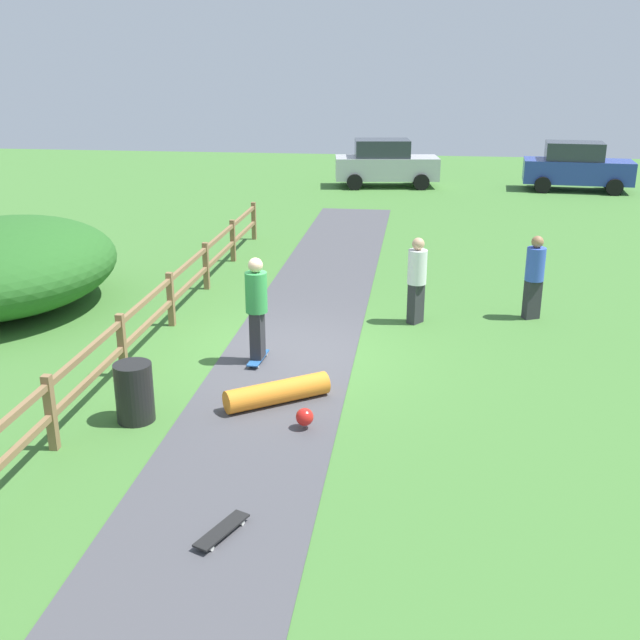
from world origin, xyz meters
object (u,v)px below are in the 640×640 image
object	(u,v)px
skater_fallen	(279,394)
skateboard_loose	(222,530)
bush_large	(3,265)
skater_riding	(257,305)
bystander_white	(417,276)
parked_car_blue	(577,167)
trash_bin	(134,392)
parked_car_silver	(385,163)
bystander_blue	(535,273)

from	to	relation	value
skater_fallen	skateboard_loose	xyz separation A→B (m)	(-0.02, -3.44, -0.11)
bush_large	skater_riding	size ratio (longest dim) A/B	2.89
bystander_white	parked_car_blue	xyz separation A→B (m)	(6.12, 17.10, -0.01)
bush_large	trash_bin	size ratio (longest dim) A/B	6.06
trash_bin	parked_car_blue	size ratio (longest dim) A/B	0.21
skateboard_loose	parked_car_silver	xyz separation A→B (m)	(0.52, 24.74, 0.87)
skater_fallen	parked_car_blue	distance (m)	22.82
skater_fallen	skateboard_loose	size ratio (longest dim) A/B	1.95
skater_riding	skater_fallen	distance (m)	2.02
parked_car_blue	parked_car_silver	bearing A→B (deg)	-179.91
bush_large	bystander_white	xyz separation A→B (m)	(8.71, 0.15, 0.03)
parked_car_silver	skater_fallen	bearing A→B (deg)	-91.35
skateboard_loose	bystander_blue	size ratio (longest dim) A/B	0.47
skater_riding	skateboard_loose	world-z (taller)	skater_riding
bush_large	skater_riding	world-z (taller)	skater_riding
bystander_white	bystander_blue	bearing A→B (deg)	14.16
trash_bin	bystander_blue	distance (m)	8.50
skater_fallen	parked_car_silver	size ratio (longest dim) A/B	0.36
skater_riding	bystander_white	xyz separation A→B (m)	(2.72, 2.53, -0.11)
bystander_white	bystander_blue	size ratio (longest dim) A/B	1.01
bush_large	bystander_white	size ratio (longest dim) A/B	3.10
bush_large	bystander_white	bearing A→B (deg)	0.96
bystander_white	trash_bin	bearing A→B (deg)	-129.11
bush_large	parked_car_blue	size ratio (longest dim) A/B	1.26
skateboard_loose	parked_car_blue	bearing A→B (deg)	71.75
bystander_blue	skater_fallen	bearing A→B (deg)	-132.39
skateboard_loose	parked_car_silver	world-z (taller)	parked_car_silver
parked_car_silver	skater_riding	bearing A→B (deg)	-93.49
bush_large	skater_riding	xyz separation A→B (m)	(6.00, -2.39, 0.14)
skater_riding	skateboard_loose	bearing A→B (deg)	-82.47
skater_fallen	bystander_blue	bearing A→B (deg)	47.61
parked_car_silver	parked_car_blue	distance (m)	7.64
trash_bin	skater_fallen	distance (m)	2.18
skateboard_loose	bystander_white	size ratio (longest dim) A/B	0.46
skateboard_loose	bystander_white	xyz separation A→B (m)	(2.04, 7.65, 0.89)
bystander_blue	parked_car_silver	bearing A→B (deg)	103.25
bystander_white	parked_car_blue	distance (m)	18.16
skateboard_loose	bystander_white	distance (m)	7.97
bush_large	parked_car_silver	world-z (taller)	parked_car_silver
skater_fallen	parked_car_blue	size ratio (longest dim) A/B	0.37
bystander_blue	parked_car_blue	world-z (taller)	parked_car_blue
skater_riding	bystander_white	bearing A→B (deg)	43.00
bush_large	bystander_white	distance (m)	8.72
trash_bin	skater_riding	xyz separation A→B (m)	(1.33, 2.44, 0.63)
bush_large	skateboard_loose	size ratio (longest dim) A/B	6.70
trash_bin	bystander_white	world-z (taller)	bystander_white
bystander_white	parked_car_silver	bearing A→B (deg)	95.08
bush_large	bystander_blue	world-z (taller)	bush_large
skater_fallen	skateboard_loose	distance (m)	3.44
skater_fallen	parked_car_silver	xyz separation A→B (m)	(0.50, 21.30, 0.76)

